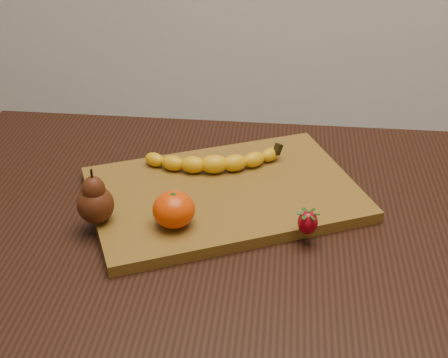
# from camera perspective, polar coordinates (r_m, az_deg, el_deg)

# --- Properties ---
(table) EXTENTS (1.00, 0.70, 0.76)m
(table) POSITION_cam_1_polar(r_m,az_deg,el_deg) (1.11, -1.90, -7.17)
(table) COLOR black
(table) RESTS_ON ground
(cutting_board) EXTENTS (0.53, 0.46, 0.02)m
(cutting_board) POSITION_cam_1_polar(r_m,az_deg,el_deg) (1.08, 0.00, -1.36)
(cutting_board) COLOR brown
(cutting_board) RESTS_ON table
(banana) EXTENTS (0.22, 0.10, 0.03)m
(banana) POSITION_cam_1_polar(r_m,az_deg,el_deg) (1.11, -0.92, 1.36)
(banana) COLOR #E9AA0B
(banana) RESTS_ON cutting_board
(pear) EXTENTS (0.07, 0.07, 0.09)m
(pear) POSITION_cam_1_polar(r_m,az_deg,el_deg) (0.99, -11.77, -1.51)
(pear) COLOR #471D0B
(pear) RESTS_ON cutting_board
(mandarin) EXTENTS (0.09, 0.09, 0.06)m
(mandarin) POSITION_cam_1_polar(r_m,az_deg,el_deg) (0.97, -4.61, -2.80)
(mandarin) COLOR #D63902
(mandarin) RESTS_ON cutting_board
(strawberry) EXTENTS (0.03, 0.03, 0.04)m
(strawberry) POSITION_cam_1_polar(r_m,az_deg,el_deg) (0.97, 7.66, -3.89)
(strawberry) COLOR #960410
(strawberry) RESTS_ON cutting_board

